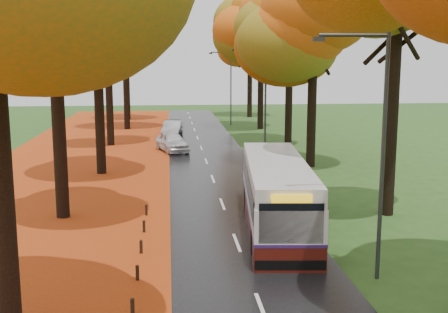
{
  "coord_description": "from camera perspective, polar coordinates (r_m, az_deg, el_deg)",
  "views": [
    {
      "loc": [
        -2.59,
        -9.05,
        7.18
      ],
      "look_at": [
        0.0,
        17.13,
        2.6
      ],
      "focal_mm": 45.0,
      "sensor_mm": 36.0,
      "label": 1
    }
  ],
  "objects": [
    {
      "name": "car_white",
      "position": [
        43.98,
        -5.27,
        1.48
      ],
      "size": [
        2.95,
        4.72,
        1.5
      ],
      "primitive_type": "imported",
      "rotation": [
        0.0,
        0.0,
        0.29
      ],
      "color": "silver",
      "rests_on": "road"
    },
    {
      "name": "car_dark",
      "position": [
        52.46,
        -5.28,
        2.78
      ],
      "size": [
        2.16,
        4.87,
        1.39
      ],
      "primitive_type": "imported",
      "rotation": [
        0.0,
        0.0,
        -0.04
      ],
      "color": "black",
      "rests_on": "road"
    },
    {
      "name": "leaf_verge",
      "position": [
        35.39,
        -15.97,
        -2.2
      ],
      "size": [
        12.0,
        90.0,
        0.02
      ],
      "primitive_type": "cube",
      "color": "maroon",
      "rests_on": "ground"
    },
    {
      "name": "streetlamp_mid",
      "position": [
        39.67,
        3.87,
        6.29
      ],
      "size": [
        2.45,
        0.18,
        8.0
      ],
      "color": "#333538",
      "rests_on": "ground"
    },
    {
      "name": "centre_line",
      "position": [
        34.89,
        -1.27,
        -1.93
      ],
      "size": [
        0.12,
        90.0,
        0.01
      ],
      "primitive_type": "cube",
      "color": "silver",
      "rests_on": "road"
    },
    {
      "name": "bus",
      "position": [
        24.19,
        5.33,
        -3.66
      ],
      "size": [
        3.55,
        11.07,
        2.86
      ],
      "rotation": [
        0.0,
        0.0,
        -0.1
      ],
      "color": "#45110A",
      "rests_on": "road"
    },
    {
      "name": "trees_left",
      "position": [
        36.48,
        -13.22,
        13.32
      ],
      "size": [
        9.2,
        74.0,
        13.88
      ],
      "color": "black",
      "rests_on": "ground"
    },
    {
      "name": "car_silver",
      "position": [
        52.13,
        -5.24,
        2.79
      ],
      "size": [
        2.15,
        4.7,
        1.5
      ],
      "primitive_type": "imported",
      "rotation": [
        0.0,
        0.0,
        -0.13
      ],
      "color": "#9C9FA4",
      "rests_on": "road"
    },
    {
      "name": "streetlamp_far",
      "position": [
        61.45,
        0.47,
        7.58
      ],
      "size": [
        2.45,
        0.18,
        8.0
      ],
      "color": "#333538",
      "rests_on": "ground"
    },
    {
      "name": "streetlamp_near",
      "position": [
        18.43,
        15.19,
        1.83
      ],
      "size": [
        2.45,
        0.18,
        8.0
      ],
      "color": "#333538",
      "rests_on": "ground"
    },
    {
      "name": "leaf_drift",
      "position": [
        34.8,
        -6.29,
        -2.02
      ],
      "size": [
        0.9,
        90.0,
        0.01
      ],
      "primitive_type": "cube",
      "color": "#C15013",
      "rests_on": "road"
    },
    {
      "name": "road",
      "position": [
        34.9,
        -1.27,
        -1.97
      ],
      "size": [
        6.5,
        90.0,
        0.04
      ],
      "primitive_type": "cube",
      "color": "black",
      "rests_on": "ground"
    },
    {
      "name": "trees_right",
      "position": [
        37.36,
        9.82,
        13.59
      ],
      "size": [
        9.3,
        74.2,
        13.96
      ],
      "color": "black",
      "rests_on": "ground"
    }
  ]
}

